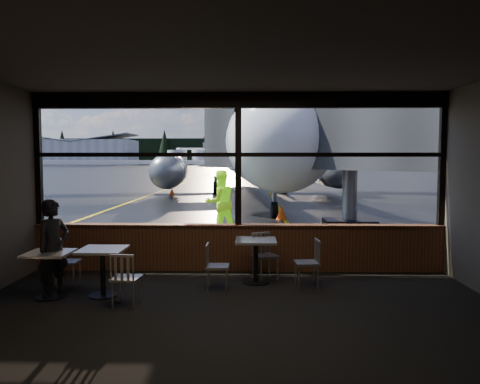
{
  "coord_description": "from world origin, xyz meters",
  "views": [
    {
      "loc": [
        0.25,
        -9.14,
        2.21
      ],
      "look_at": [
        0.01,
        1.0,
        1.5
      ],
      "focal_mm": 35.0,
      "sensor_mm": 36.0,
      "label": 1
    }
  ],
  "objects_px": {
    "passenger": "(53,248)",
    "cone_nose": "(281,212)",
    "airliner": "(251,109)",
    "cafe_table_near": "(256,261)",
    "chair_near_e": "(307,263)",
    "cafe_table_left": "(49,275)",
    "ground_crew": "(220,203)",
    "chair_mid_s": "(127,279)",
    "chair_mid_w": "(68,262)",
    "jet_bridge": "(359,149)",
    "cafe_table_mid": "(103,273)",
    "chair_near_n": "(265,256)",
    "cone_wing": "(172,191)",
    "chair_near_w": "(218,267)"
  },
  "relations": [
    {
      "from": "jet_bridge",
      "to": "chair_mid_s",
      "type": "xyz_separation_m",
      "value": [
        -5.22,
        -7.77,
        -2.11
      ]
    },
    {
      "from": "cafe_table_left",
      "to": "chair_near_w",
      "type": "distance_m",
      "value": 2.69
    },
    {
      "from": "jet_bridge",
      "to": "airliner",
      "type": "bearing_deg",
      "value": 102.88
    },
    {
      "from": "jet_bridge",
      "to": "chair_mid_w",
      "type": "relative_size",
      "value": 14.26
    },
    {
      "from": "chair_mid_s",
      "to": "ground_crew",
      "type": "relative_size",
      "value": 0.44
    },
    {
      "from": "cafe_table_near",
      "to": "cafe_table_mid",
      "type": "relative_size",
      "value": 1.01
    },
    {
      "from": "chair_mid_s",
      "to": "cone_wing",
      "type": "height_order",
      "value": "chair_mid_s"
    },
    {
      "from": "chair_mid_w",
      "to": "cone_wing",
      "type": "bearing_deg",
      "value": -175.72
    },
    {
      "from": "jet_bridge",
      "to": "cafe_table_mid",
      "type": "xyz_separation_m",
      "value": [
        -5.73,
        -7.28,
        -2.14
      ]
    },
    {
      "from": "cafe_table_near",
      "to": "cone_wing",
      "type": "height_order",
      "value": "cafe_table_near"
    },
    {
      "from": "cafe_table_left",
      "to": "cone_wing",
      "type": "xyz_separation_m",
      "value": [
        -1.72,
        21.63,
        -0.14
      ]
    },
    {
      "from": "ground_crew",
      "to": "cone_nose",
      "type": "xyz_separation_m",
      "value": [
        2.02,
        3.53,
        -0.68
      ]
    },
    {
      "from": "airliner",
      "to": "cafe_table_near",
      "type": "relative_size",
      "value": 44.18
    },
    {
      "from": "chair_mid_s",
      "to": "cone_nose",
      "type": "xyz_separation_m",
      "value": [
        2.98,
        10.22,
        -0.14
      ]
    },
    {
      "from": "airliner",
      "to": "cafe_table_near",
      "type": "bearing_deg",
      "value": -94.15
    },
    {
      "from": "airliner",
      "to": "chair_mid_s",
      "type": "distance_m",
      "value": 23.05
    },
    {
      "from": "chair_mid_s",
      "to": "cone_nose",
      "type": "height_order",
      "value": "chair_mid_s"
    },
    {
      "from": "cafe_table_near",
      "to": "cone_nose",
      "type": "height_order",
      "value": "cafe_table_near"
    },
    {
      "from": "passenger",
      "to": "cafe_table_near",
      "type": "bearing_deg",
      "value": -44.75
    },
    {
      "from": "jet_bridge",
      "to": "cone_nose",
      "type": "bearing_deg",
      "value": 132.46
    },
    {
      "from": "chair_mid_s",
      "to": "ground_crew",
      "type": "bearing_deg",
      "value": 87.52
    },
    {
      "from": "chair_mid_s",
      "to": "passenger",
      "type": "xyz_separation_m",
      "value": [
        -1.31,
        0.49,
        0.37
      ]
    },
    {
      "from": "chair_near_w",
      "to": "cone_nose",
      "type": "distance_m",
      "value": 9.47
    },
    {
      "from": "chair_near_w",
      "to": "ground_crew",
      "type": "distance_m",
      "value": 5.83
    },
    {
      "from": "cafe_table_left",
      "to": "cafe_table_near",
      "type": "bearing_deg",
      "value": 16.69
    },
    {
      "from": "jet_bridge",
      "to": "chair_mid_w",
      "type": "distance_m",
      "value": 9.57
    },
    {
      "from": "jet_bridge",
      "to": "cone_wing",
      "type": "bearing_deg",
      "value": 120.18
    },
    {
      "from": "chair_mid_w",
      "to": "chair_near_w",
      "type": "bearing_deg",
      "value": 84.09
    },
    {
      "from": "cafe_table_near",
      "to": "chair_near_w",
      "type": "relative_size",
      "value": 0.99
    },
    {
      "from": "airliner",
      "to": "cone_wing",
      "type": "relative_size",
      "value": 75.74
    },
    {
      "from": "cone_nose",
      "to": "airliner",
      "type": "bearing_deg",
      "value": 95.23
    },
    {
      "from": "chair_near_e",
      "to": "chair_near_n",
      "type": "distance_m",
      "value": 0.86
    },
    {
      "from": "chair_near_e",
      "to": "passenger",
      "type": "xyz_separation_m",
      "value": [
        -4.14,
        -0.61,
        0.36
      ]
    },
    {
      "from": "chair_mid_s",
      "to": "chair_mid_w",
      "type": "distance_m",
      "value": 1.77
    },
    {
      "from": "airliner",
      "to": "cone_nose",
      "type": "relative_size",
      "value": 64.01
    },
    {
      "from": "airliner",
      "to": "chair_near_e",
      "type": "height_order",
      "value": "airliner"
    },
    {
      "from": "passenger",
      "to": "chair_mid_w",
      "type": "bearing_deg",
      "value": 34.11
    },
    {
      "from": "cafe_table_near",
      "to": "chair_mid_w",
      "type": "relative_size",
      "value": 0.97
    },
    {
      "from": "passenger",
      "to": "cone_nose",
      "type": "relative_size",
      "value": 2.88
    },
    {
      "from": "chair_near_e",
      "to": "chair_near_w",
      "type": "xyz_separation_m",
      "value": [
        -1.52,
        -0.2,
        -0.02
      ]
    },
    {
      "from": "cafe_table_mid",
      "to": "chair_near_n",
      "type": "relative_size",
      "value": 0.9
    },
    {
      "from": "cafe_table_left",
      "to": "passenger",
      "type": "height_order",
      "value": "passenger"
    },
    {
      "from": "ground_crew",
      "to": "cone_nose",
      "type": "relative_size",
      "value": 3.49
    },
    {
      "from": "jet_bridge",
      "to": "cafe_table_left",
      "type": "distance_m",
      "value": 10.12
    },
    {
      "from": "chair_near_e",
      "to": "chair_near_n",
      "type": "xyz_separation_m",
      "value": [
        -0.69,
        0.51,
        0.01
      ]
    },
    {
      "from": "passenger",
      "to": "cone_wing",
      "type": "bearing_deg",
      "value": 35.1
    },
    {
      "from": "chair_near_e",
      "to": "airliner",
      "type": "bearing_deg",
      "value": -2.33
    },
    {
      "from": "airliner",
      "to": "chair_near_w",
      "type": "distance_m",
      "value": 22.11
    },
    {
      "from": "cafe_table_near",
      "to": "passenger",
      "type": "distance_m",
      "value": 3.4
    },
    {
      "from": "ground_crew",
      "to": "chair_near_w",
      "type": "bearing_deg",
      "value": 64.64
    }
  ]
}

